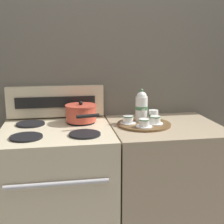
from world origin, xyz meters
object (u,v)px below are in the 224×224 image
at_px(stove, 59,197).
at_px(serving_tray, 144,124).
at_px(saucepan, 81,113).
at_px(creamer_jug, 153,115).
at_px(teapot, 141,106).
at_px(teacup_front, 144,123).
at_px(teacup_right, 128,120).
at_px(teacup_left, 155,120).

xyz_separation_m(stove, serving_tray, (0.56, 0.01, 0.46)).
relative_size(saucepan, creamer_jug, 4.21).
distance_m(serving_tray, teapot, 0.12).
bearing_deg(saucepan, creamer_jug, -8.48).
height_order(saucepan, creamer_jug, saucepan).
bearing_deg(teacup_front, saucepan, 148.91).
bearing_deg(serving_tray, saucepan, 161.47).
height_order(serving_tray, teacup_right, teacup_right).
bearing_deg(teacup_left, creamer_jug, 80.22).
bearing_deg(teacup_left, saucepan, 160.55).
distance_m(serving_tray, teacup_right, 0.11).
height_order(serving_tray, creamer_jug, creamer_jug).
relative_size(saucepan, teacup_front, 2.90).
bearing_deg(stove, saucepan, 41.22).
relative_size(saucepan, serving_tray, 0.86).
bearing_deg(saucepan, teacup_right, -22.96).
bearing_deg(creamer_jug, teacup_right, -164.10).
bearing_deg(teacup_left, teacup_front, -145.90).
relative_size(teacup_right, teacup_front, 1.00).
relative_size(teacup_front, creamer_jug, 1.45).
height_order(stove, creamer_jug, creamer_jug).
bearing_deg(teapot, serving_tray, -87.96).
xyz_separation_m(teapot, teacup_front, (-0.02, -0.15, -0.07)).
height_order(saucepan, teacup_front, saucepan).
height_order(stove, teapot, teapot).
distance_m(saucepan, serving_tray, 0.42).
xyz_separation_m(serving_tray, creamer_jug, (0.08, 0.06, 0.04)).
xyz_separation_m(saucepan, serving_tray, (0.39, -0.13, -0.06)).
bearing_deg(teacup_right, teacup_left, -13.02).
bearing_deg(saucepan, teacup_left, -19.45).
height_order(serving_tray, teacup_front, teacup_front).
distance_m(teacup_left, teacup_front, 0.11).
xyz_separation_m(teacup_left, teacup_front, (-0.09, -0.06, 0.00)).
bearing_deg(creamer_jug, teacup_left, -99.78).
bearing_deg(teacup_right, serving_tray, -4.92).
bearing_deg(creamer_jug, teapot, 179.84).
distance_m(saucepan, teapot, 0.40).
distance_m(teacup_front, creamer_jug, 0.19).
relative_size(teapot, teacup_right, 2.10).
distance_m(stove, serving_tray, 0.72).
bearing_deg(teapot, teacup_left, -53.74).
distance_m(teapot, teacup_left, 0.14).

